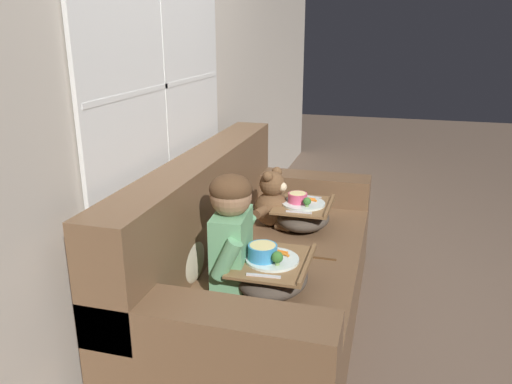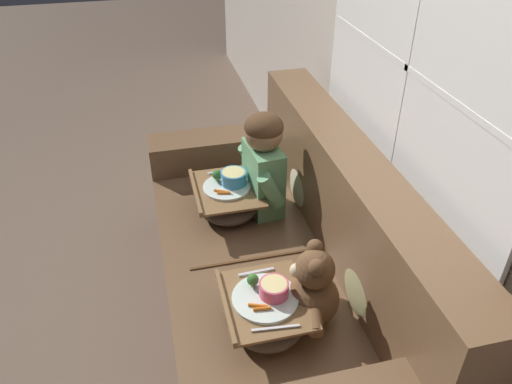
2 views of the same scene
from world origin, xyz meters
TOP-DOWN VIEW (x-y plane):
  - ground_plane at (0.00, 0.00)m, footprint 14.00×14.00m
  - wall_back_with_window at (0.00, 0.58)m, footprint 8.00×0.08m
  - couch at (0.00, 0.07)m, footprint 1.96×0.94m
  - throw_pillow_behind_child at (-0.38, 0.29)m, footprint 0.33×0.16m
  - throw_pillow_behind_teddy at (0.38, 0.29)m, footprint 0.32×0.15m
  - child_figure at (-0.38, 0.07)m, footprint 0.38×0.19m
  - teddy_bear at (0.38, 0.07)m, footprint 0.37×0.27m
  - lap_tray_child at (-0.38, -0.11)m, footprint 0.39×0.33m
  - lap_tray_teddy at (0.38, -0.12)m, footprint 0.37×0.32m

SIDE VIEW (x-z plane):
  - ground_plane at x=0.00m, z-range 0.00..0.00m
  - couch at x=0.00m, z-range -0.13..0.79m
  - lap_tray_teddy at x=0.38m, z-range 0.41..0.63m
  - lap_tray_child at x=-0.38m, z-range 0.41..0.63m
  - teddy_bear at x=0.38m, z-range 0.41..0.75m
  - throw_pillow_behind_child at x=-0.38m, z-range 0.42..0.76m
  - throw_pillow_behind_teddy at x=0.38m, z-range 0.42..0.76m
  - child_figure at x=-0.38m, z-range 0.46..0.99m
  - wall_back_with_window at x=0.00m, z-range 0.00..2.60m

